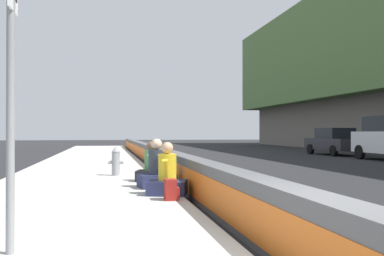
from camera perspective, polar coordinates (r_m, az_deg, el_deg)
jersey_barrier at (r=4.45m, az=16.54°, el=-13.83°), size 76.00×0.45×0.85m
route_sign_post at (r=5.28m, az=-21.93°, el=7.80°), size 0.44×0.09×3.60m
fire_hydrant at (r=13.82m, az=-9.63°, el=-4.09°), size 0.26×0.46×0.88m
seated_person_foreground at (r=9.49m, az=-3.14°, el=-6.36°), size 0.87×0.95×1.10m
seated_person_middle at (r=10.73m, az=-4.49°, el=-5.60°), size 0.81×0.91×1.15m
seated_person_rear at (r=12.13m, az=-5.18°, el=-5.14°), size 0.83×0.91×1.06m
backpack at (r=8.77m, az=-2.70°, el=-7.82°), size 0.32×0.28×0.40m
parked_car_midline at (r=29.82m, az=17.55°, el=-1.63°), size 4.56×2.08×1.71m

